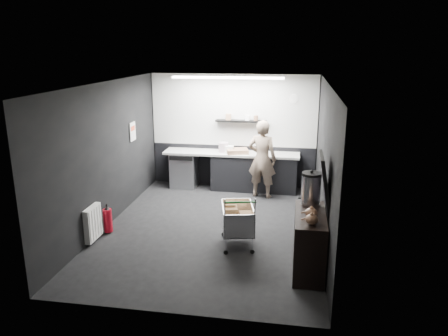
# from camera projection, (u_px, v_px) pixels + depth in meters

# --- Properties ---
(floor) EXTENTS (5.50, 5.50, 0.00)m
(floor) POSITION_uv_depth(u_px,v_px,m) (212.00, 228.00, 8.24)
(floor) COLOR black
(floor) RESTS_ON ground
(ceiling) EXTENTS (5.50, 5.50, 0.00)m
(ceiling) POSITION_uv_depth(u_px,v_px,m) (211.00, 84.00, 7.51)
(ceiling) COLOR silver
(ceiling) RESTS_ON wall_back
(wall_back) EXTENTS (5.50, 0.00, 5.50)m
(wall_back) POSITION_uv_depth(u_px,v_px,m) (233.00, 131.00, 10.49)
(wall_back) COLOR black
(wall_back) RESTS_ON floor
(wall_front) EXTENTS (5.50, 0.00, 5.50)m
(wall_front) POSITION_uv_depth(u_px,v_px,m) (168.00, 216.00, 5.26)
(wall_front) COLOR black
(wall_front) RESTS_ON floor
(wall_left) EXTENTS (0.00, 5.50, 5.50)m
(wall_left) POSITION_uv_depth(u_px,v_px,m) (107.00, 155.00, 8.19)
(wall_left) COLOR black
(wall_left) RESTS_ON floor
(wall_right) EXTENTS (0.00, 5.50, 5.50)m
(wall_right) POSITION_uv_depth(u_px,v_px,m) (325.00, 164.00, 7.56)
(wall_right) COLOR black
(wall_right) RESTS_ON floor
(kitchen_wall_panel) EXTENTS (3.95, 0.02, 1.70)m
(kitchen_wall_panel) POSITION_uv_depth(u_px,v_px,m) (233.00, 110.00, 10.33)
(kitchen_wall_panel) COLOR silver
(kitchen_wall_panel) RESTS_ON wall_back
(dado_panel) EXTENTS (3.95, 0.02, 1.00)m
(dado_panel) POSITION_uv_depth(u_px,v_px,m) (233.00, 165.00, 10.70)
(dado_panel) COLOR black
(dado_panel) RESTS_ON wall_back
(floating_shelf) EXTENTS (1.20, 0.22, 0.04)m
(floating_shelf) POSITION_uv_depth(u_px,v_px,m) (241.00, 121.00, 10.26)
(floating_shelf) COLOR black
(floating_shelf) RESTS_ON wall_back
(wall_clock) EXTENTS (0.20, 0.03, 0.20)m
(wall_clock) POSITION_uv_depth(u_px,v_px,m) (294.00, 99.00, 10.02)
(wall_clock) COLOR white
(wall_clock) RESTS_ON wall_back
(poster) EXTENTS (0.02, 0.30, 0.40)m
(poster) POSITION_uv_depth(u_px,v_px,m) (133.00, 132.00, 9.37)
(poster) COLOR silver
(poster) RESTS_ON wall_left
(poster_red_band) EXTENTS (0.02, 0.22, 0.10)m
(poster_red_band) POSITION_uv_depth(u_px,v_px,m) (133.00, 128.00, 9.35)
(poster_red_band) COLOR red
(poster_red_band) RESTS_ON poster
(radiator) EXTENTS (0.10, 0.50, 0.60)m
(radiator) POSITION_uv_depth(u_px,v_px,m) (93.00, 223.00, 7.60)
(radiator) COLOR white
(radiator) RESTS_ON wall_left
(ceiling_strip) EXTENTS (2.40, 0.20, 0.04)m
(ceiling_strip) POSITION_uv_depth(u_px,v_px,m) (228.00, 78.00, 9.27)
(ceiling_strip) COLOR white
(ceiling_strip) RESTS_ON ceiling
(prep_counter) EXTENTS (3.20, 0.61, 0.90)m
(prep_counter) POSITION_uv_depth(u_px,v_px,m) (237.00, 171.00, 10.39)
(prep_counter) COLOR black
(prep_counter) RESTS_ON floor
(person) EXTENTS (0.72, 0.54, 1.77)m
(person) POSITION_uv_depth(u_px,v_px,m) (262.00, 159.00, 9.75)
(person) COLOR #BBAA94
(person) RESTS_ON floor
(shopping_cart) EXTENTS (0.69, 0.98, 0.96)m
(shopping_cart) POSITION_uv_depth(u_px,v_px,m) (237.00, 220.00, 7.45)
(shopping_cart) COLOR silver
(shopping_cart) RESTS_ON floor
(sideboard) EXTENTS (0.52, 1.21, 1.82)m
(sideboard) POSITION_uv_depth(u_px,v_px,m) (310.00, 234.00, 6.61)
(sideboard) COLOR black
(sideboard) RESTS_ON floor
(fire_extinguisher) EXTENTS (0.16, 0.16, 0.53)m
(fire_extinguisher) POSITION_uv_depth(u_px,v_px,m) (108.00, 220.00, 7.99)
(fire_extinguisher) COLOR #AB0B1B
(fire_extinguisher) RESTS_ON floor
(cardboard_box) EXTENTS (0.57, 0.49, 0.10)m
(cardboard_box) POSITION_uv_depth(u_px,v_px,m) (237.00, 151.00, 10.21)
(cardboard_box) COLOR #986F51
(cardboard_box) RESTS_ON prep_counter
(pink_tub) EXTENTS (0.23, 0.23, 0.23)m
(pink_tub) POSITION_uv_depth(u_px,v_px,m) (224.00, 147.00, 10.29)
(pink_tub) COLOR beige
(pink_tub) RESTS_ON prep_counter
(white_container) EXTENTS (0.19, 0.15, 0.17)m
(white_container) POSITION_uv_depth(u_px,v_px,m) (229.00, 149.00, 10.23)
(white_container) COLOR white
(white_container) RESTS_ON prep_counter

